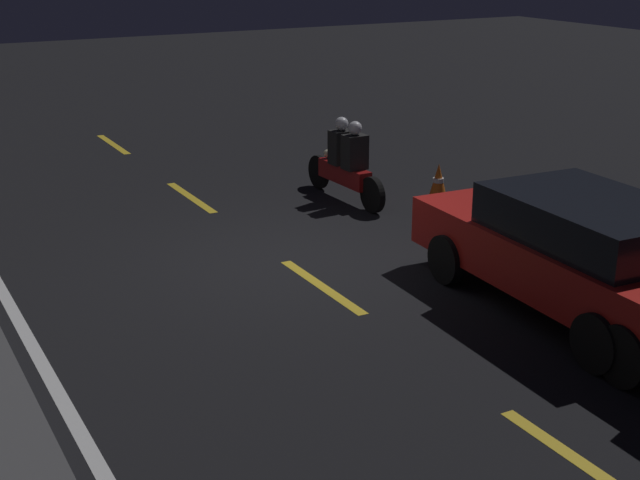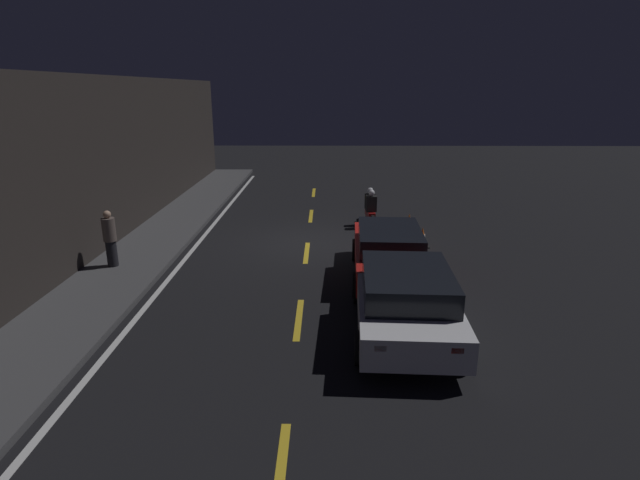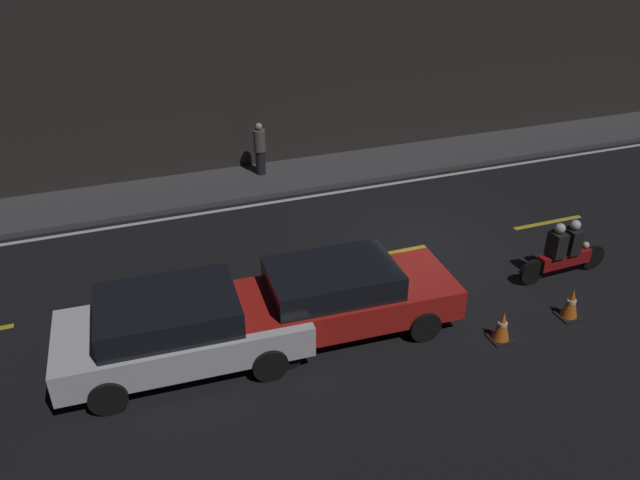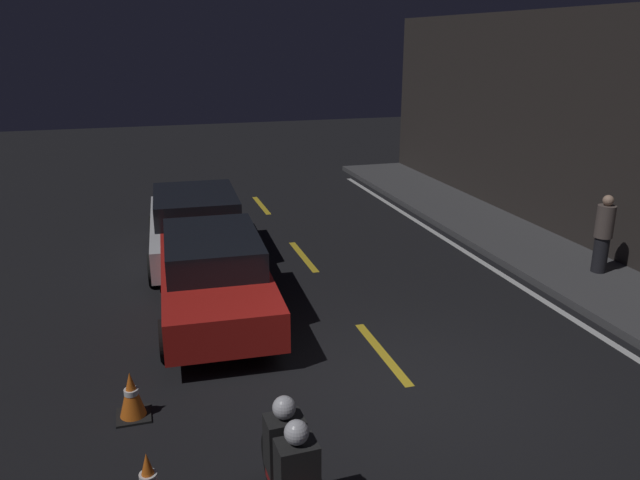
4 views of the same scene
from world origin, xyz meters
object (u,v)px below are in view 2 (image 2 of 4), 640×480
motorcycle (370,208)px  pedestrian (110,238)px  sedan_white (405,298)px  traffic_cone_mid (409,223)px  taxi_red (389,251)px  traffic_cone_near (422,237)px

motorcycle → pedestrian: 8.72m
sedan_white → motorcycle: 8.16m
traffic_cone_mid → pedestrian: (-3.94, 8.61, 0.61)m
taxi_red → pedestrian: size_ratio=2.85×
sedan_white → taxi_red: (3.00, -0.03, -0.01)m
motorcycle → traffic_cone_mid: size_ratio=3.48×
sedan_white → motorcycle: size_ratio=1.96×
taxi_red → pedestrian: bearing=89.2°
taxi_red → pedestrian: 7.38m
motorcycle → pedestrian: bearing=120.8°
taxi_red → motorcycle: bearing=3.0°
taxi_red → traffic_cone_near: (2.71, -1.39, -0.44)m
sedan_white → traffic_cone_near: 5.90m
sedan_white → pedestrian: 8.11m
sedan_white → motorcycle: sedan_white is taller
sedan_white → traffic_cone_near: size_ratio=7.07×
taxi_red → motorcycle: 5.16m
sedan_white → pedestrian: pedestrian is taller
taxi_red → motorcycle: size_ratio=1.96×
taxi_red → traffic_cone_near: bearing=-24.4°
motorcycle → traffic_cone_mid: (-0.77, -1.27, -0.32)m
taxi_red → traffic_cone_mid: bearing=-13.1°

